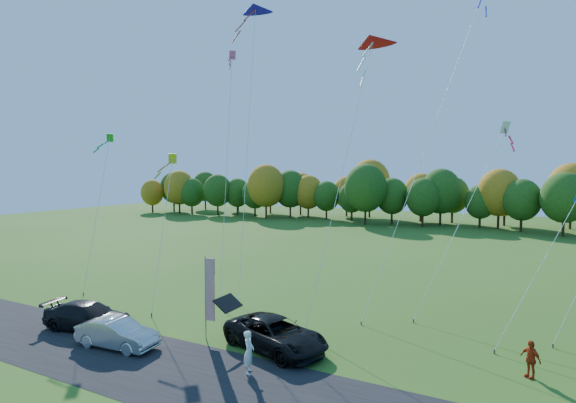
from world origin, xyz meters
The scene contains 18 objects.
ground centered at (0.00, 0.00, 0.00)m, with size 160.00×160.00×0.00m, color #2C5616.
asphalt_strip centered at (0.00, -4.00, 0.01)m, with size 90.00×6.00×0.01m, color black.
tree_line centered at (0.00, 55.00, 0.00)m, with size 116.00×12.00×10.00m, color #1E4711, non-canonical shape.
black_suv centered at (2.34, 0.21, 0.80)m, with size 2.64×5.73×1.59m, color black.
silver_sedan centered at (-4.92, -3.24, 0.72)m, with size 1.52×4.36×1.44m, color silver.
dark_truck_a centered at (-8.43, -2.17, 0.75)m, with size 2.11×5.19×1.51m, color black.
person_tailgate_a centered at (2.57, -2.59, 0.95)m, with size 0.70×0.46×1.91m, color white.
person_tailgate_b centered at (1.04, 0.14, 0.82)m, with size 0.79×0.62×1.63m, color gray.
person_east centered at (13.57, 2.72, 0.82)m, with size 0.96×0.40×1.64m, color #BC3211.
feather_flag centered at (-1.47, -0.16, 2.73)m, with size 0.58×0.12×4.45m.
kite_delta_blue centered at (-6.11, 10.92, 11.94)m, with size 6.37×11.33×24.87m.
kite_parafoil_orange centered at (7.54, 12.04, 11.41)m, with size 7.25×13.36×23.31m.
kite_delta_red centered at (3.46, 6.90, 9.73)m, with size 2.84×8.86×19.03m.
kite_diamond_yellow centered at (-8.36, 3.78, 5.03)m, with size 3.46×5.87×10.54m.
kite_diamond_green centered at (-15.43, 4.34, 5.93)m, with size 2.09×4.60×12.17m.
kite_diamond_white centered at (9.72, 11.27, 6.03)m, with size 4.98×8.15×12.64m.
kite_diamond_pink centered at (-6.11, 8.01, 9.10)m, with size 3.25×6.15×18.59m.
kite_diamond_blue_low centered at (13.83, 6.84, 3.85)m, with size 4.02×4.56×8.06m.
Camera 1 is at (13.09, -18.83, 8.96)m, focal length 28.00 mm.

